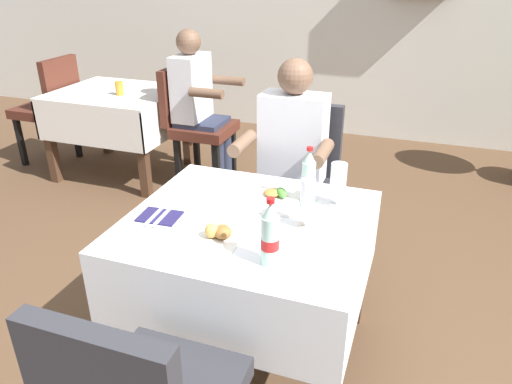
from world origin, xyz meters
name	(u,v)px	position (x,y,z in m)	size (l,w,h in m)	color
ground_plane	(258,377)	(0.00, 0.00, 0.00)	(11.00, 11.00, 0.00)	brown
main_dining_table	(248,253)	(-0.10, 0.15, 0.56)	(1.01, 0.92, 0.73)	white
chair_far_diner_seat	(299,179)	(-0.10, 1.00, 0.55)	(0.44, 0.50, 0.97)	#2D2D33
seated_diner_far	(290,160)	(-0.13, 0.89, 0.71)	(0.50, 0.46, 1.26)	#282D42
plate_near_camera	(214,235)	(-0.16, -0.06, 0.75)	(0.24, 0.24, 0.07)	white
plate_far_diner	(271,198)	(-0.06, 0.35, 0.74)	(0.26, 0.26, 0.05)	white
beer_glass_left	(307,202)	(0.15, 0.16, 0.84)	(0.07, 0.07, 0.21)	white
beer_glass_middle	(338,183)	(0.23, 0.40, 0.83)	(0.07, 0.07, 0.20)	white
cola_bottle_primary	(270,236)	(0.09, -0.14, 0.85)	(0.07, 0.07, 0.26)	silver
cola_bottle_secondary	(308,179)	(0.10, 0.38, 0.85)	(0.06, 0.06, 0.26)	silver
napkin_cutlery_set	(160,216)	(-0.46, 0.03, 0.74)	(0.18, 0.19, 0.01)	#231E4C
background_dining_table	(118,112)	(-1.90, 1.84, 0.56)	(1.01, 0.86, 0.73)	white
background_chair_left	(50,104)	(-2.62, 1.84, 0.55)	(0.50, 0.44, 0.97)	#4C2319
background_chair_right	(194,120)	(-1.19, 1.84, 0.55)	(0.50, 0.44, 0.97)	#4C2319
background_patron	(199,102)	(-1.14, 1.84, 0.71)	(0.46, 0.50, 1.26)	#282D42
background_table_tumbler	(119,88)	(-1.80, 1.74, 0.79)	(0.06, 0.06, 0.11)	#C68928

